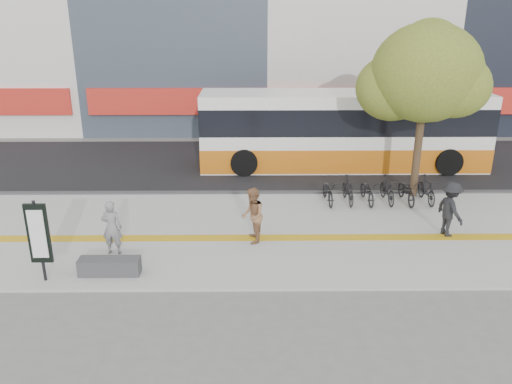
{
  "coord_description": "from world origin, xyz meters",
  "views": [
    {
      "loc": [
        1.16,
        -13.26,
        6.77
      ],
      "look_at": [
        1.3,
        2.0,
        1.21
      ],
      "focal_mm": 35.97,
      "sensor_mm": 36.0,
      "label": 1
    }
  ],
  "objects_px": {
    "street_tree": "(424,75)",
    "pedestrian_tan": "(252,216)",
    "seated_woman": "(112,227)",
    "pedestrian_dark": "(450,209)",
    "bus": "(343,132)",
    "signboard": "(38,235)",
    "bench": "(110,266)"
  },
  "relations": [
    {
      "from": "seated_woman",
      "to": "pedestrian_dark",
      "type": "height_order",
      "value": "pedestrian_dark"
    },
    {
      "from": "bench",
      "to": "street_tree",
      "type": "bearing_deg",
      "value": 31.62
    },
    {
      "from": "bench",
      "to": "street_tree",
      "type": "height_order",
      "value": "street_tree"
    },
    {
      "from": "signboard",
      "to": "pedestrian_tan",
      "type": "height_order",
      "value": "signboard"
    },
    {
      "from": "bus",
      "to": "pedestrian_tan",
      "type": "height_order",
      "value": "bus"
    },
    {
      "from": "bus",
      "to": "bench",
      "type": "bearing_deg",
      "value": -128.55
    },
    {
      "from": "bus",
      "to": "seated_woman",
      "type": "distance_m",
      "value": 11.63
    },
    {
      "from": "street_tree",
      "to": "pedestrian_tan",
      "type": "relative_size",
      "value": 3.74
    },
    {
      "from": "pedestrian_dark",
      "to": "bench",
      "type": "bearing_deg",
      "value": 87.82
    },
    {
      "from": "signboard",
      "to": "pedestrian_tan",
      "type": "distance_m",
      "value": 5.85
    },
    {
      "from": "street_tree",
      "to": "seated_woman",
      "type": "xyz_separation_m",
      "value": [
        -9.98,
        -4.8,
        -3.63
      ]
    },
    {
      "from": "bench",
      "to": "signboard",
      "type": "bearing_deg",
      "value": -169.19
    },
    {
      "from": "bus",
      "to": "pedestrian_tan",
      "type": "distance_m",
      "value": 8.73
    },
    {
      "from": "street_tree",
      "to": "signboard",
      "type": "bearing_deg",
      "value": -150.93
    },
    {
      "from": "signboard",
      "to": "street_tree",
      "type": "xyz_separation_m",
      "value": [
        11.38,
        6.33,
        3.15
      ]
    },
    {
      "from": "signboard",
      "to": "seated_woman",
      "type": "height_order",
      "value": "signboard"
    },
    {
      "from": "pedestrian_tan",
      "to": "street_tree",
      "type": "bearing_deg",
      "value": 121.87
    },
    {
      "from": "seated_woman",
      "to": "pedestrian_dark",
      "type": "distance_m",
      "value": 10.07
    },
    {
      "from": "bench",
      "to": "pedestrian_dark",
      "type": "bearing_deg",
      "value": 13.52
    },
    {
      "from": "street_tree",
      "to": "bus",
      "type": "relative_size",
      "value": 0.51
    },
    {
      "from": "bench",
      "to": "pedestrian_dark",
      "type": "xyz_separation_m",
      "value": [
        9.81,
        2.36,
        0.64
      ]
    },
    {
      "from": "bus",
      "to": "pedestrian_dark",
      "type": "bearing_deg",
      "value": -74.2
    },
    {
      "from": "bus",
      "to": "seated_woman",
      "type": "relative_size",
      "value": 7.64
    },
    {
      "from": "pedestrian_dark",
      "to": "bus",
      "type": "bearing_deg",
      "value": 0.1
    },
    {
      "from": "pedestrian_tan",
      "to": "pedestrian_dark",
      "type": "height_order",
      "value": "pedestrian_dark"
    },
    {
      "from": "signboard",
      "to": "bus",
      "type": "distance_m",
      "value": 13.68
    },
    {
      "from": "seated_woman",
      "to": "pedestrian_dark",
      "type": "bearing_deg",
      "value": -169.55
    },
    {
      "from": "street_tree",
      "to": "seated_woman",
      "type": "height_order",
      "value": "street_tree"
    },
    {
      "from": "bench",
      "to": "pedestrian_tan",
      "type": "bearing_deg",
      "value": 27.21
    },
    {
      "from": "signboard",
      "to": "pedestrian_dark",
      "type": "height_order",
      "value": "signboard"
    },
    {
      "from": "signboard",
      "to": "seated_woman",
      "type": "relative_size",
      "value": 1.37
    },
    {
      "from": "signboard",
      "to": "pedestrian_tan",
      "type": "bearing_deg",
      "value": 22.69
    }
  ]
}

